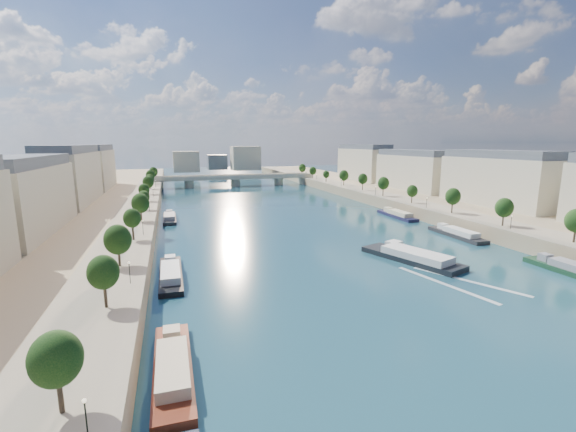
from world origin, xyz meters
TOP-DOWN VIEW (x-y plane):
  - ground at (0.00, 100.00)m, footprint 700.00×700.00m
  - quay_left at (-72.00, 100.00)m, footprint 44.00×520.00m
  - quay_right at (72.00, 100.00)m, footprint 44.00×520.00m
  - pave_left at (-57.00, 100.00)m, footprint 14.00×520.00m
  - pave_right at (57.00, 100.00)m, footprint 14.00×520.00m
  - trees_left at (-55.00, 102.00)m, footprint 4.80×268.80m
  - trees_right at (55.00, 110.00)m, footprint 4.80×268.80m
  - lamps_left at (-52.50, 90.00)m, footprint 0.36×200.36m
  - lamps_right at (52.50, 105.00)m, footprint 0.36×200.36m
  - buildings_left at (-85.00, 112.00)m, footprint 16.00×226.00m
  - buildings_right at (85.00, 112.00)m, footprint 16.00×226.00m
  - skyline at (3.19, 319.52)m, footprint 79.00×42.00m
  - bridge at (0.00, 229.37)m, footprint 112.00×12.00m
  - tour_barge at (15.35, 40.43)m, footprint 16.83×28.76m
  - wake at (15.35, 23.83)m, footprint 16.25×25.62m
  - moored_barges_left at (-45.50, 35.62)m, footprint 5.00×157.84m
  - moored_barges_right at (45.50, 41.66)m, footprint 5.00×130.93m

SIDE VIEW (x-z plane):
  - ground at x=0.00m, z-range 0.00..0.00m
  - wake at x=15.35m, z-range 0.00..0.04m
  - moored_barges_left at x=-45.50m, z-range -0.96..2.64m
  - moored_barges_right at x=45.50m, z-range -0.96..2.64m
  - tour_barge at x=15.35m, z-range -0.84..2.93m
  - quay_left at x=-72.00m, z-range 0.00..5.00m
  - quay_right at x=72.00m, z-range 0.00..5.00m
  - pave_left at x=-57.00m, z-range 5.00..5.10m
  - pave_right at x=57.00m, z-range 5.00..5.10m
  - bridge at x=0.00m, z-range 1.01..9.16m
  - lamps_left at x=-52.50m, z-range 5.64..9.92m
  - lamps_right at x=52.50m, z-range 5.64..9.92m
  - trees_left at x=-55.00m, z-range 6.35..14.61m
  - trees_right at x=55.00m, z-range 6.35..14.61m
  - skyline at x=3.19m, z-range 3.66..25.66m
  - buildings_left at x=-85.00m, z-range 4.85..28.05m
  - buildings_right at x=85.00m, z-range 4.85..28.05m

